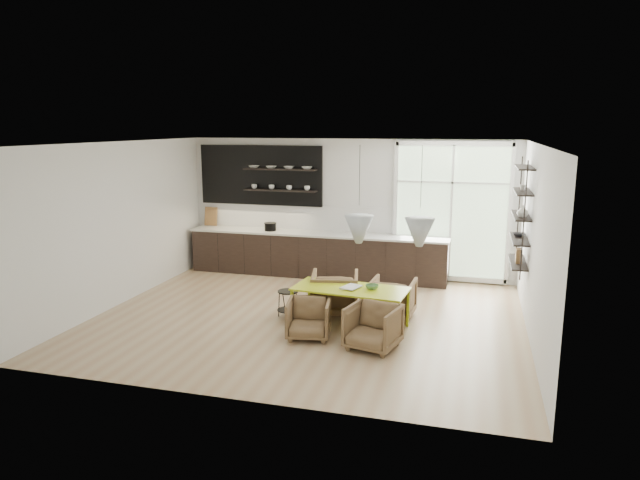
# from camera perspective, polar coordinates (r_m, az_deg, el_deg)

# --- Properties ---
(room) EXTENTS (7.02, 6.01, 2.91)m
(room) POSITION_cam_1_polar(r_m,az_deg,el_deg) (10.19, 3.65, 1.69)
(room) COLOR tan
(room) RESTS_ON ground
(kitchen_run) EXTENTS (5.54, 0.69, 2.75)m
(kitchen_run) POSITION_cam_1_polar(r_m,az_deg,el_deg) (12.17, -0.75, -0.80)
(kitchen_run) COLOR black
(kitchen_run) RESTS_ON ground
(right_shelving) EXTENTS (0.26, 1.22, 1.90)m
(right_shelving) POSITION_cam_1_polar(r_m,az_deg,el_deg) (10.06, 19.46, 2.02)
(right_shelving) COLOR black
(right_shelving) RESTS_ON ground
(dining_table) EXTENTS (1.86, 0.98, 0.65)m
(dining_table) POSITION_cam_1_polar(r_m,az_deg,el_deg) (9.06, 3.07, -5.08)
(dining_table) COLOR #B0BF17
(dining_table) RESTS_ON ground
(armchair_back_left) EXTENTS (0.92, 0.94, 0.73)m
(armchair_back_left) POSITION_cam_1_polar(r_m,az_deg,el_deg) (9.78, 1.49, -5.31)
(armchair_back_left) COLOR brown
(armchair_back_left) RESTS_ON ground
(armchair_back_right) EXTENTS (0.75, 0.77, 0.66)m
(armchair_back_right) POSITION_cam_1_polar(r_m,az_deg,el_deg) (9.68, 7.28, -5.79)
(armchair_back_right) COLOR brown
(armchair_back_right) RESTS_ON ground
(armchair_front_left) EXTENTS (0.74, 0.75, 0.60)m
(armchair_front_left) POSITION_cam_1_polar(r_m,az_deg,el_deg) (8.72, -1.14, -7.89)
(armchair_front_left) COLOR brown
(armchair_front_left) RESTS_ON ground
(armchair_front_right) EXTENTS (0.84, 0.86, 0.65)m
(armchair_front_right) POSITION_cam_1_polar(r_m,az_deg,el_deg) (8.34, 5.32, -8.66)
(armchair_front_right) COLOR brown
(armchair_front_right) RESTS_ON ground
(wire_stool) EXTENTS (0.36, 0.36, 0.46)m
(wire_stool) POSITION_cam_1_polar(r_m,az_deg,el_deg) (9.62, -3.22, -6.03)
(wire_stool) COLOR black
(wire_stool) RESTS_ON ground
(table_book) EXTENTS (0.34, 0.39, 0.03)m
(table_book) POSITION_cam_1_polar(r_m,az_deg,el_deg) (9.10, 2.47, -4.62)
(table_book) COLOR white
(table_book) RESTS_ON dining_table
(table_bowl) EXTENTS (0.22, 0.22, 0.07)m
(table_bowl) POSITION_cam_1_polar(r_m,az_deg,el_deg) (9.02, 5.23, -4.68)
(table_bowl) COLOR #517F49
(table_bowl) RESTS_ON dining_table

